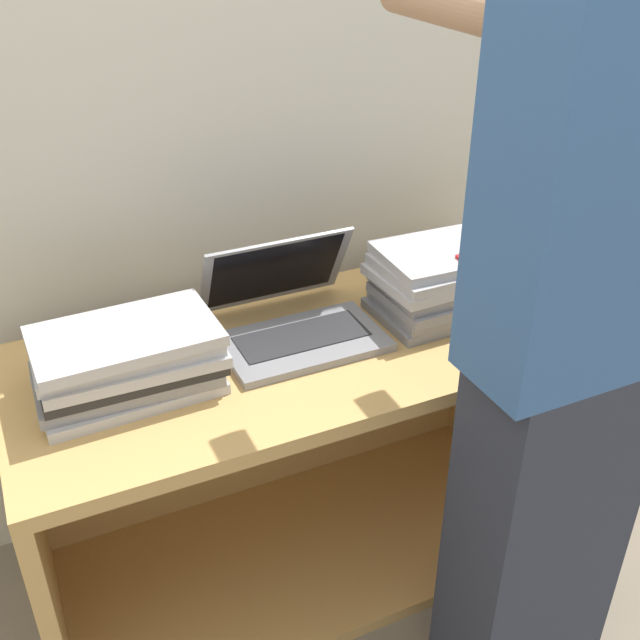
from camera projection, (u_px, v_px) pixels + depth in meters
ground_plane at (356, 638)px, 1.88m from camera, size 12.00×12.00×0.00m
wall_back at (233, 90)px, 1.84m from camera, size 8.00×0.05×2.40m
cart at (294, 442)px, 2.00m from camera, size 1.38×0.62×0.69m
laptop_open at (294, 318)px, 1.79m from camera, size 0.38×0.34×0.22m
laptop_stack_left at (127, 360)px, 1.58m from camera, size 0.40×0.25×0.15m
laptop_stack_right at (453, 279)px, 1.88m from camera, size 0.40×0.26×0.17m
person at (572, 340)px, 1.36m from camera, size 0.40×0.54×1.81m
inventory_tag at (469, 256)px, 1.78m from camera, size 0.06×0.02×0.01m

